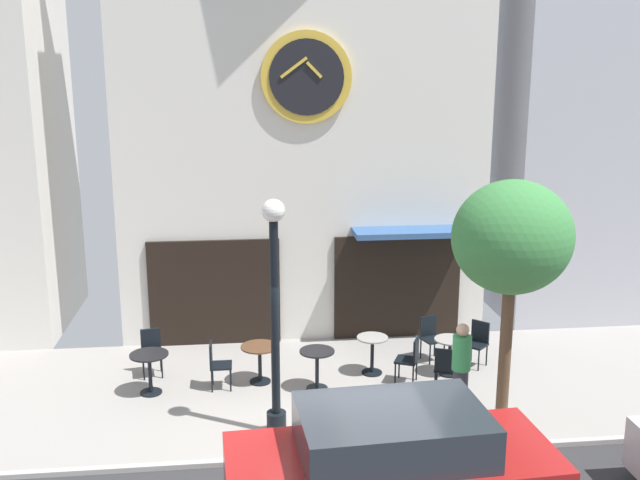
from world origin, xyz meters
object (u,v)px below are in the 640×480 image
at_px(cafe_chair_right_end, 411,357).
at_px(cafe_table_leftmost, 317,363).
at_px(cafe_table_center_right, 372,350).
at_px(street_lamp, 275,318).
at_px(cafe_chair_facing_street, 431,335).
at_px(pedestrian_green, 461,369).
at_px(street_tree, 512,239).
at_px(cafe_table_near_door, 260,356).
at_px(cafe_chair_facing_wall, 216,362).
at_px(cafe_chair_outer, 445,366).
at_px(cafe_chair_under_awning, 151,349).
at_px(cafe_table_rightmost, 450,351).
at_px(cafe_table_near_curb, 150,366).
at_px(cafe_chair_curbside, 478,340).
at_px(parked_car_red, 391,466).

bearing_deg(cafe_chair_right_end, cafe_table_leftmost, -177.72).
bearing_deg(cafe_table_center_right, street_lamp, -132.52).
height_order(cafe_chair_facing_street, pedestrian_green, pedestrian_green).
height_order(street_tree, cafe_table_near_door, street_tree).
height_order(cafe_table_near_door, cafe_chair_facing_wall, cafe_chair_facing_wall).
height_order(cafe_chair_right_end, cafe_chair_outer, same).
bearing_deg(pedestrian_green, cafe_table_center_right, 121.47).
xyz_separation_m(cafe_chair_under_awning, cafe_chair_right_end, (4.91, -0.96, 0.00)).
bearing_deg(cafe_table_leftmost, street_lamp, -118.10).
bearing_deg(street_lamp, cafe_table_rightmost, 29.27).
bearing_deg(cafe_table_leftmost, cafe_table_near_curb, 176.90).
xyz_separation_m(street_lamp, cafe_table_leftmost, (0.84, 1.56, -1.46)).
bearing_deg(pedestrian_green, cafe_table_near_door, 152.65).
distance_m(street_lamp, cafe_table_rightmost, 4.25).
distance_m(cafe_table_leftmost, cafe_chair_curbside, 3.41).
xyz_separation_m(street_lamp, cafe_chair_outer, (3.15, 1.13, -1.45)).
xyz_separation_m(cafe_table_near_door, cafe_chair_under_awning, (-2.08, 0.61, 0.01)).
bearing_deg(cafe_table_center_right, cafe_chair_under_awning, 174.13).
bearing_deg(parked_car_red, cafe_table_rightmost, 64.65).
distance_m(cafe_chair_under_awning, pedestrian_green, 5.93).
distance_m(cafe_table_near_door, cafe_chair_curbside, 4.38).
bearing_deg(cafe_chair_outer, cafe_chair_curbside, 50.26).
relative_size(cafe_table_near_door, cafe_chair_right_end, 0.82).
xyz_separation_m(street_tree, cafe_chair_under_awning, (-6.04, 2.74, -2.67)).
relative_size(cafe_table_rightmost, parked_car_red, 0.17).
distance_m(cafe_chair_facing_street, cafe_chair_right_end, 1.29).
bearing_deg(cafe_chair_facing_wall, cafe_chair_curbside, 5.85).
xyz_separation_m(cafe_table_center_right, cafe_chair_facing_wall, (-3.00, -0.35, 0.04)).
xyz_separation_m(cafe_table_near_curb, cafe_table_center_right, (4.20, 0.43, -0.05)).
distance_m(cafe_table_leftmost, pedestrian_green, 2.68).
height_order(street_lamp, street_tree, street_tree).
bearing_deg(cafe_chair_curbside, pedestrian_green, -115.69).
bearing_deg(parked_car_red, street_tree, 44.44).
height_order(street_lamp, cafe_chair_outer, street_lamp).
bearing_deg(cafe_table_center_right, cafe_chair_facing_street, 23.80).
relative_size(cafe_chair_under_awning, parked_car_red, 0.20).
height_order(cafe_chair_facing_street, cafe_chair_facing_wall, same).
bearing_deg(cafe_chair_right_end, cafe_chair_under_awning, 168.90).
distance_m(cafe_chair_outer, parked_car_red, 4.01).
bearing_deg(cafe_table_leftmost, cafe_chair_outer, -10.71).
bearing_deg(cafe_chair_outer, cafe_table_center_right, 138.46).
height_order(street_tree, cafe_table_rightmost, street_tree).
xyz_separation_m(cafe_table_rightmost, cafe_chair_right_end, (-0.85, -0.31, 0.05)).
relative_size(cafe_table_near_door, cafe_table_center_right, 0.97).
distance_m(cafe_chair_right_end, cafe_chair_outer, 0.73).
bearing_deg(cafe_table_center_right, parked_car_red, -97.40).
distance_m(street_tree, parked_car_red, 4.12).
xyz_separation_m(cafe_table_near_door, cafe_chair_facing_street, (3.50, 0.75, 0.01)).
bearing_deg(cafe_chair_right_end, street_lamp, -148.02).
bearing_deg(cafe_table_near_door, cafe_chair_under_awning, 163.61).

